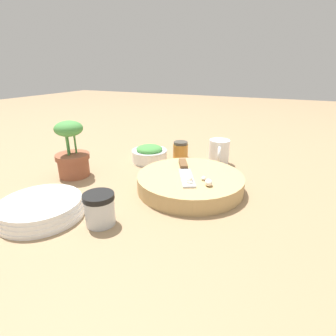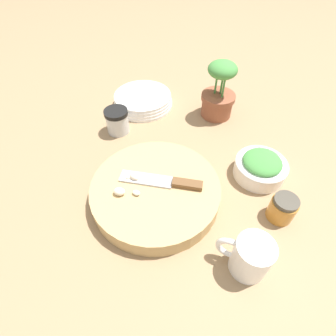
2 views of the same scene
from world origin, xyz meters
The scene contains 10 objects.
ground_plane centered at (0.00, 0.00, 0.00)m, with size 5.00×5.00×0.00m, color #997A56.
cutting_board centered at (-0.03, -0.10, 0.02)m, with size 0.30×0.30×0.04m.
chef_knife centered at (-0.01, -0.08, 0.05)m, with size 0.18×0.11×0.01m.
garlic_cloves centered at (-0.08, -0.14, 0.05)m, with size 0.06×0.07×0.02m.
herb_bowl centered at (0.13, 0.12, 0.03)m, with size 0.13×0.13×0.06m.
spice_jar centered at (-0.28, 0.02, 0.04)m, with size 0.07×0.07×0.07m.
coffee_mug centered at (0.22, -0.12, 0.04)m, with size 0.10×0.07×0.09m.
plate_stack centered at (-0.31, 0.17, 0.02)m, with size 0.20×0.20×0.04m.
honey_jar centered at (0.22, 0.03, 0.03)m, with size 0.06×0.06×0.06m.
potted_herb centered at (-0.09, 0.27, 0.08)m, with size 0.10×0.10×0.18m.
Camera 1 is at (-0.67, -0.33, 0.33)m, focal length 28.00 mm.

